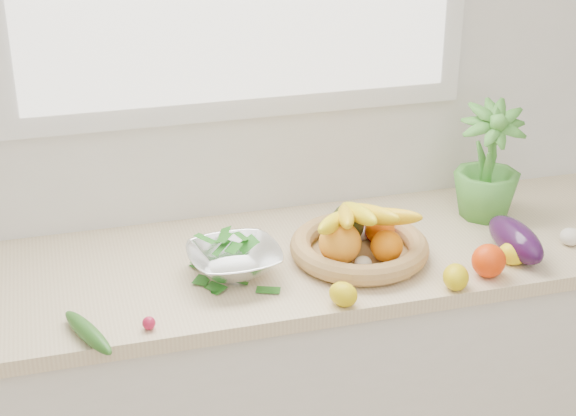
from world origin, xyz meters
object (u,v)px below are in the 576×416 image
object	(u,v)px
apple	(380,230)
fruit_basket	(358,240)
eggplant	(515,239)
cucumber	(88,332)
potted_herb	(488,162)
colander_with_spinach	(234,255)

from	to	relation	value
apple	fruit_basket	bearing A→B (deg)	-143.04
apple	eggplant	distance (m)	0.36
cucumber	fruit_basket	distance (m)	0.75
fruit_basket	apple	bearing A→B (deg)	36.96
cucumber	fruit_basket	bearing A→B (deg)	16.12
fruit_basket	cucumber	bearing A→B (deg)	-163.88
apple	potted_herb	bearing A→B (deg)	13.44
cucumber	potted_herb	xyz separation A→B (m)	(1.16, 0.36, 0.15)
colander_with_spinach	apple	bearing A→B (deg)	9.89
eggplant	cucumber	distance (m)	1.13
eggplant	colander_with_spinach	size ratio (longest dim) A/B	0.95
eggplant	potted_herb	distance (m)	0.28
cucumber	colander_with_spinach	xyz separation A→B (m)	(0.38, 0.20, 0.04)
eggplant	fruit_basket	bearing A→B (deg)	166.27
fruit_basket	colander_with_spinach	size ratio (longest dim) A/B	1.51
eggplant	colander_with_spinach	xyz separation A→B (m)	(-0.74, 0.09, 0.01)
cucumber	potted_herb	size ratio (longest dim) A/B	0.64
apple	colander_with_spinach	world-z (taller)	colander_with_spinach
fruit_basket	colander_with_spinach	xyz separation A→B (m)	(-0.34, -0.01, 0.01)
apple	cucumber	distance (m)	0.85
eggplant	cucumber	world-z (taller)	eggplant
cucumber	potted_herb	bearing A→B (deg)	17.09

